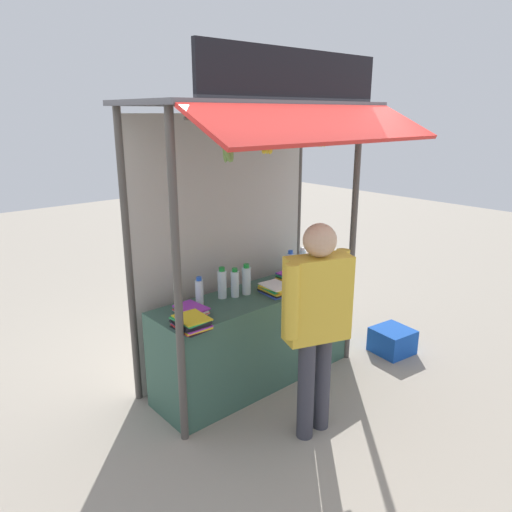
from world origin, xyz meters
name	(u,v)px	position (x,y,z in m)	size (l,w,h in m)	color
ground_plane	(256,379)	(0.00, 0.00, 0.00)	(20.00, 20.00, 0.00)	#9E9384
stall_counter	(256,337)	(0.00, 0.00, 0.43)	(1.94, 0.57, 0.85)	#385B4C
stall_structure	(246,198)	(0.00, 0.13, 1.69)	(2.14, 1.46, 2.83)	#4C4742
water_bottle_mid_right	(222,284)	(-0.28, 0.12, 0.98)	(0.08, 0.08, 0.28)	silver
water_bottle_right	(199,292)	(-0.52, 0.12, 0.96)	(0.07, 0.07, 0.24)	silver
water_bottle_far_right	(246,280)	(-0.06, 0.06, 0.98)	(0.08, 0.08, 0.28)	silver
water_bottle_front_left	(302,260)	(0.79, 0.19, 0.96)	(0.07, 0.07, 0.24)	silver
water_bottle_left	(235,283)	(-0.18, 0.07, 0.97)	(0.07, 0.07, 0.26)	silver
water_bottle_back_left	(290,264)	(0.57, 0.14, 0.97)	(0.07, 0.07, 0.26)	silver
magazine_stack_back_right	(191,310)	(-0.68, 0.02, 0.88)	(0.21, 0.29, 0.06)	purple
magazine_stack_center	(191,323)	(-0.83, -0.22, 0.90)	(0.25, 0.29, 0.09)	black
magazine_stack_front_right	(294,278)	(0.45, -0.03, 0.90)	(0.27, 0.30, 0.10)	purple
magazine_stack_far_left	(276,289)	(0.15, -0.10, 0.89)	(0.24, 0.30, 0.07)	blue
banana_bunch_inner_left	(267,143)	(-0.23, -0.38, 2.18)	(0.10, 0.10, 0.25)	#332D23
banana_bunch_inner_right	(322,138)	(0.36, -0.38, 2.19)	(0.09, 0.09, 0.22)	#332D23
banana_bunch_rightmost	(228,151)	(-0.59, -0.38, 2.15)	(0.09, 0.09, 0.28)	#332D23
vendor_person	(317,313)	(-0.17, -0.87, 1.00)	(0.63, 0.35, 1.66)	#383842
plastic_crate	(392,341)	(1.41, -0.53, 0.13)	(0.37, 0.37, 0.26)	#194CB2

